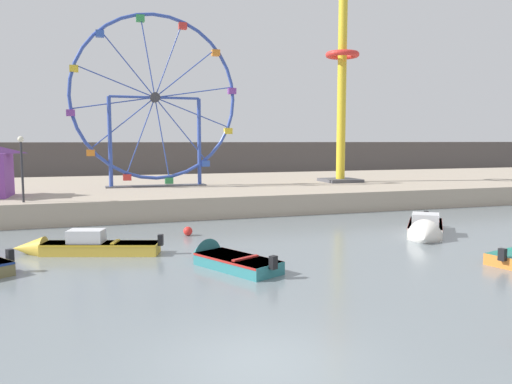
{
  "coord_description": "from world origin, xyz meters",
  "views": [
    {
      "loc": [
        -3.12,
        -9.46,
        4.57
      ],
      "look_at": [
        4.13,
        12.85,
        2.17
      ],
      "focal_mm": 35.26,
      "sensor_mm": 36.0,
      "label": 1
    }
  ],
  "objects_px": {
    "drop_tower_yellow_tower": "(342,86)",
    "motorboat_white_red_stripe": "(425,230)",
    "motorboat_teal_painted": "(223,259)",
    "motorboat_mustard_yellow": "(80,246)",
    "ferris_wheel_blue_frame": "(155,101)",
    "mooring_buoy_orange": "(188,231)",
    "promenade_lamp_near": "(22,159)"
  },
  "relations": [
    {
      "from": "motorboat_white_red_stripe",
      "to": "motorboat_mustard_yellow",
      "type": "distance_m",
      "value": 15.64
    },
    {
      "from": "motorboat_mustard_yellow",
      "to": "promenade_lamp_near",
      "type": "distance_m",
      "value": 9.19
    },
    {
      "from": "ferris_wheel_blue_frame",
      "to": "promenade_lamp_near",
      "type": "relative_size",
      "value": 3.46
    },
    {
      "from": "motorboat_mustard_yellow",
      "to": "drop_tower_yellow_tower",
      "type": "distance_m",
      "value": 26.08
    },
    {
      "from": "drop_tower_yellow_tower",
      "to": "promenade_lamp_near",
      "type": "relative_size",
      "value": 4.58
    },
    {
      "from": "ferris_wheel_blue_frame",
      "to": "mooring_buoy_orange",
      "type": "relative_size",
      "value": 27.74
    },
    {
      "from": "motorboat_teal_painted",
      "to": "motorboat_white_red_stripe",
      "type": "bearing_deg",
      "value": -103.98
    },
    {
      "from": "promenade_lamp_near",
      "to": "mooring_buoy_orange",
      "type": "height_order",
      "value": "promenade_lamp_near"
    },
    {
      "from": "motorboat_teal_painted",
      "to": "ferris_wheel_blue_frame",
      "type": "distance_m",
      "value": 20.29
    },
    {
      "from": "motorboat_teal_painted",
      "to": "motorboat_white_red_stripe",
      "type": "height_order",
      "value": "motorboat_white_red_stripe"
    },
    {
      "from": "motorboat_white_red_stripe",
      "to": "promenade_lamp_near",
      "type": "bearing_deg",
      "value": -78.9
    },
    {
      "from": "motorboat_white_red_stripe",
      "to": "promenade_lamp_near",
      "type": "xyz_separation_m",
      "value": [
        -18.58,
        9.24,
        3.28
      ]
    },
    {
      "from": "motorboat_teal_painted",
      "to": "mooring_buoy_orange",
      "type": "bearing_deg",
      "value": -25.14
    },
    {
      "from": "motorboat_mustard_yellow",
      "to": "promenade_lamp_near",
      "type": "relative_size",
      "value": 1.7
    },
    {
      "from": "ferris_wheel_blue_frame",
      "to": "drop_tower_yellow_tower",
      "type": "relative_size",
      "value": 0.76
    },
    {
      "from": "motorboat_white_red_stripe",
      "to": "ferris_wheel_blue_frame",
      "type": "distance_m",
      "value": 20.96
    },
    {
      "from": "promenade_lamp_near",
      "to": "motorboat_mustard_yellow",
      "type": "bearing_deg",
      "value": -69.66
    },
    {
      "from": "ferris_wheel_blue_frame",
      "to": "promenade_lamp_near",
      "type": "distance_m",
      "value": 11.47
    },
    {
      "from": "motorboat_mustard_yellow",
      "to": "motorboat_teal_painted",
      "type": "bearing_deg",
      "value": 162.79
    },
    {
      "from": "motorboat_teal_painted",
      "to": "drop_tower_yellow_tower",
      "type": "bearing_deg",
      "value": -64.51
    },
    {
      "from": "motorboat_teal_painted",
      "to": "ferris_wheel_blue_frame",
      "type": "xyz_separation_m",
      "value": [
        -0.1,
        18.98,
        7.17
      ]
    },
    {
      "from": "drop_tower_yellow_tower",
      "to": "promenade_lamp_near",
      "type": "height_order",
      "value": "drop_tower_yellow_tower"
    },
    {
      "from": "motorboat_white_red_stripe",
      "to": "motorboat_mustard_yellow",
      "type": "xyz_separation_m",
      "value": [
        -15.6,
        1.2,
        -0.02
      ]
    },
    {
      "from": "motorboat_teal_painted",
      "to": "promenade_lamp_near",
      "type": "xyz_separation_m",
      "value": [
        -8.03,
        11.61,
        3.38
      ]
    },
    {
      "from": "motorboat_teal_painted",
      "to": "motorboat_mustard_yellow",
      "type": "relative_size",
      "value": 0.73
    },
    {
      "from": "motorboat_teal_painted",
      "to": "drop_tower_yellow_tower",
      "type": "relative_size",
      "value": 0.27
    },
    {
      "from": "mooring_buoy_orange",
      "to": "motorboat_teal_painted",
      "type": "bearing_deg",
      "value": -88.51
    },
    {
      "from": "motorboat_white_red_stripe",
      "to": "drop_tower_yellow_tower",
      "type": "xyz_separation_m",
      "value": [
        3.92,
        16.23,
        8.54
      ]
    },
    {
      "from": "drop_tower_yellow_tower",
      "to": "mooring_buoy_orange",
      "type": "distance_m",
      "value": 21.06
    },
    {
      "from": "drop_tower_yellow_tower",
      "to": "motorboat_white_red_stripe",
      "type": "bearing_deg",
      "value": -103.58
    },
    {
      "from": "drop_tower_yellow_tower",
      "to": "motorboat_mustard_yellow",
      "type": "bearing_deg",
      "value": -142.39
    },
    {
      "from": "motorboat_white_red_stripe",
      "to": "motorboat_mustard_yellow",
      "type": "bearing_deg",
      "value": -56.83
    }
  ]
}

